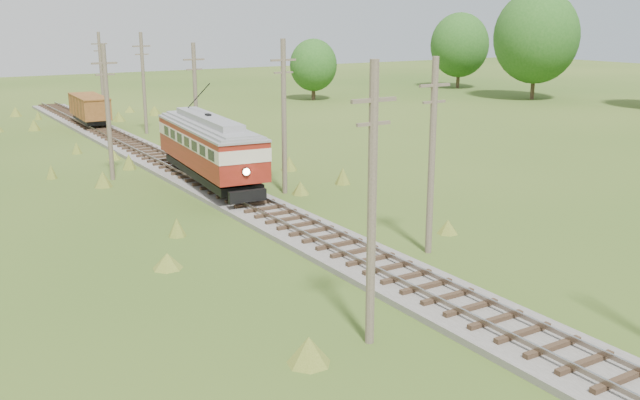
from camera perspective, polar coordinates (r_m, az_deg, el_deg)
railbed_main at (r=43.69m, az=-8.41°, el=1.07°), size 3.60×96.00×0.57m
streetcar at (r=43.74m, az=-8.85°, el=4.43°), size 4.18×12.95×5.87m
gondola at (r=70.55m, az=-17.95°, el=7.02°), size 2.78×7.62×2.50m
gravel_pile at (r=59.40m, az=-10.35°, el=4.90°), size 3.36×3.56×1.22m
utility_pole_r_2 at (r=31.09m, az=8.94°, el=3.59°), size 1.60×0.30×8.60m
utility_pole_r_3 at (r=41.61m, az=-2.90°, el=6.75°), size 1.60×0.30×9.00m
utility_pole_r_4 at (r=53.25m, az=-9.93°, el=7.92°), size 1.60×0.30×8.40m
utility_pole_r_5 at (r=65.53m, az=-13.93°, el=9.13°), size 1.60×0.30×8.90m
utility_pole_r_6 at (r=77.92m, az=-17.09°, el=9.63°), size 1.60×0.30×8.70m
utility_pole_l_a at (r=21.90m, az=4.17°, el=-0.31°), size 1.60×0.30×9.00m
utility_pole_l_b at (r=47.10m, az=-16.61°, el=6.83°), size 1.60×0.30×8.60m
tree_right_4 at (r=94.78m, az=16.92°, el=12.38°), size 10.50×10.50×13.53m
tree_right_5 at (r=107.50m, az=11.10°, el=12.07°), size 8.40×8.40×10.82m
tree_mid_b at (r=90.34m, az=-0.53°, el=10.74°), size 5.88×5.88×7.57m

